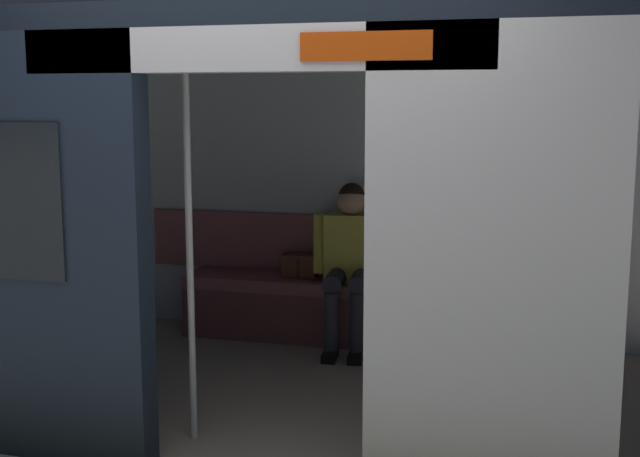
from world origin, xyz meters
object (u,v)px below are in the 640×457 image
object	(u,v)px
book	(407,282)
grab_pole_far	(377,251)
train_car	(310,151)
grab_pole_door	(190,246)
handbag	(300,265)
bench_seat	(359,297)
person_seated	(350,254)

from	to	relation	value
book	grab_pole_far	bearing A→B (deg)	115.03
grab_pole_far	train_car	bearing A→B (deg)	-52.89
grab_pole_door	grab_pole_far	world-z (taller)	same
handbag	bench_seat	bearing A→B (deg)	169.93
grab_pole_door	train_car	bearing A→B (deg)	-114.83
person_seated	grab_pole_door	xyz separation A→B (m)	(0.42, 1.85, 0.36)
bench_seat	handbag	xyz separation A→B (m)	(0.48, -0.08, 0.20)
person_seated	train_car	bearing A→B (deg)	88.92
train_car	grab_pole_far	world-z (taller)	train_car
book	grab_pole_door	size ratio (longest dim) A/B	0.10
handbag	book	world-z (taller)	handbag
train_car	book	xyz separation A→B (m)	(-0.43, -1.07, -1.01)
train_car	grab_pole_door	xyz separation A→B (m)	(0.40, 0.87, -0.45)
grab_pole_door	grab_pole_far	size ratio (longest dim) A/B	1.00
bench_seat	book	world-z (taller)	book
bench_seat	grab_pole_far	distance (m)	1.96
handbag	grab_pole_far	bearing A→B (deg)	117.18
book	handbag	bearing A→B (deg)	17.62
bench_seat	grab_pole_door	bearing A→B (deg)	75.84
train_car	book	distance (m)	1.53
book	grab_pole_door	xyz separation A→B (m)	(0.83, 1.94, 0.56)
grab_pole_door	book	bearing A→B (deg)	-113.19
person_seated	handbag	xyz separation A→B (m)	(0.41, -0.14, -0.13)
bench_seat	handbag	distance (m)	0.52
bench_seat	handbag	world-z (taller)	handbag
train_car	person_seated	size ratio (longest dim) A/B	5.34
person_seated	grab_pole_door	world-z (taller)	grab_pole_door
bench_seat	grab_pole_far	size ratio (longest dim) A/B	1.28
train_car	grab_pole_far	size ratio (longest dim) A/B	3.05
bench_seat	handbag	bearing A→B (deg)	-10.07
bench_seat	person_seated	world-z (taller)	person_seated
book	grab_pole_far	distance (m)	1.90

